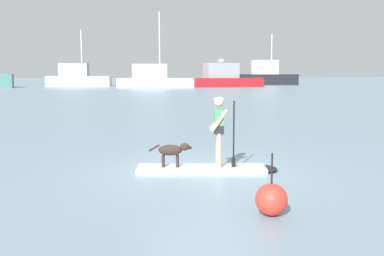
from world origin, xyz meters
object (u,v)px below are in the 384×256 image
object	(u,v)px
moored_boat_outer	(154,79)
moored_boat_far_port	(78,77)
marker_buoy	(271,199)
moored_boat_far_starboard	(267,76)
paddleboard	(211,169)
person_paddler	(219,127)
moored_boat_center	(225,78)
dog	(172,151)

from	to	relation	value
moored_boat_outer	moored_boat_far_port	bearing A→B (deg)	141.44
moored_boat_far_port	marker_buoy	xyz separation A→B (m)	(4.34, -74.87, -1.19)
moored_boat_far_port	moored_boat_far_starboard	distance (m)	34.50
moored_boat_far_starboard	moored_boat_outer	bearing A→B (deg)	-158.82
paddleboard	person_paddler	bearing A→B (deg)	-12.76
moored_boat_far_starboard	marker_buoy	size ratio (longest dim) A/B	10.79
moored_boat_far_port	marker_buoy	bearing A→B (deg)	-86.68
person_paddler	moored_boat_far_port	xyz separation A→B (m)	(-4.48, 71.40, 0.41)
paddleboard	moored_boat_far_starboard	distance (m)	76.83
paddleboard	moored_boat_center	distance (m)	63.62
paddleboard	moored_boat_far_port	distance (m)	71.50
dog	marker_buoy	world-z (taller)	marker_buoy
person_paddler	moored_boat_outer	xyz separation A→B (m)	(7.42, 61.92, 0.31)
moored_boat_center	marker_buoy	distance (m)	66.96
person_paddler	moored_boat_far_starboard	size ratio (longest dim) A/B	0.15
dog	moored_boat_center	bearing A→B (deg)	71.94
moored_boat_far_port	marker_buoy	distance (m)	75.00
moored_boat_outer	marker_buoy	size ratio (longest dim) A/B	12.07
marker_buoy	moored_boat_outer	bearing A→B (deg)	83.41
paddleboard	moored_boat_center	bearing A→B (deg)	72.76
dog	person_paddler	bearing A→B (deg)	-12.76
dog	moored_boat_outer	xyz separation A→B (m)	(8.50, 61.67, 0.88)
moored_boat_outer	person_paddler	bearing A→B (deg)	-96.83
person_paddler	marker_buoy	xyz separation A→B (m)	(-0.14, -3.47, -0.78)
person_paddler	marker_buoy	size ratio (longest dim) A/B	1.60
moored_boat_outer	moored_boat_center	distance (m)	11.30
person_paddler	moored_boat_center	size ratio (longest dim) A/B	0.14
moored_boat_far_port	dog	bearing A→B (deg)	-87.26
moored_boat_far_starboard	marker_buoy	world-z (taller)	moored_boat_far_starboard
paddleboard	moored_boat_far_starboard	world-z (taller)	moored_boat_far_starboard
dog	marker_buoy	size ratio (longest dim) A/B	0.99
marker_buoy	person_paddler	bearing A→B (deg)	87.73
person_paddler	moored_boat_outer	world-z (taller)	moored_boat_outer
moored_boat_center	marker_buoy	size ratio (longest dim) A/B	11.81
paddleboard	moored_boat_far_port	bearing A→B (deg)	93.44
dog	moored_boat_outer	bearing A→B (deg)	82.15
paddleboard	moored_boat_outer	size ratio (longest dim) A/B	0.27
paddleboard	dog	size ratio (longest dim) A/B	3.34
moored_boat_center	marker_buoy	xyz separation A→B (m)	(-18.80, -64.25, -1.15)
dog	moored_boat_outer	size ratio (longest dim) A/B	0.08
moored_boat_center	moored_boat_far_starboard	xyz separation A→B (m)	(11.35, 9.88, 0.29)
moored_boat_far_port	moored_boat_center	bearing A→B (deg)	-24.64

